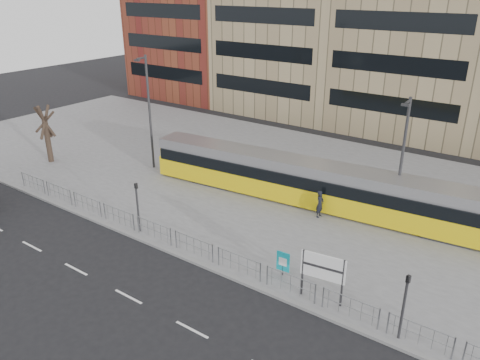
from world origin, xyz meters
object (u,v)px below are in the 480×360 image
Objects in this scene: station_sign at (323,269)px; ad_panel at (283,262)px; traffic_light_west at (137,201)px; lamp_post_east at (402,155)px; traffic_light_east at (405,299)px; pedestrian at (320,204)px; lamp_post_west at (149,109)px; tram at (320,185)px; bare_tree at (42,103)px.

ad_panel is at bearing 156.45° from station_sign.
traffic_light_west is 0.40× the size of lamp_post_east.
traffic_light_east reaches higher than station_sign.
traffic_light_west is at bearing 134.93° from pedestrian.
lamp_post_west is at bearing -172.62° from lamp_post_east.
lamp_post_east is (3.93, 2.47, 3.36)m from pedestrian.
tram is 2.84× the size of lamp_post_west.
ad_panel is 24.59m from bare_tree.
station_sign is 0.28× the size of lamp_post_west.
pedestrian is 0.57× the size of traffic_light_west.
traffic_light_east is 11.39m from lamp_post_east.
pedestrian is 0.25× the size of bare_tree.
traffic_light_east is 0.35× the size of lamp_post_west.
traffic_light_west is at bearing -177.31° from ad_panel.
tram reaches higher than pedestrian.
traffic_light_east is at bearing -14.04° from station_sign.
bare_tree is (-26.59, -6.33, 0.71)m from lamp_post_east.
station_sign is at bearing -153.03° from pedestrian.
station_sign is 2.73m from ad_panel.
lamp_post_west is at bearing 146.28° from traffic_light_west.
traffic_light_east is at bearing -13.42° from ad_panel.
tram reaches higher than ad_panel.
tram is 10.32× the size of station_sign.
ad_panel is 0.76× the size of pedestrian.
traffic_light_west is at bearing -15.26° from bare_tree.
traffic_light_west is at bearing -49.40° from lamp_post_west.
bare_tree is at bearing -171.62° from tram.
traffic_light_east is 0.40× the size of lamp_post_east.
lamp_post_west is at bearing -179.50° from tram.
bare_tree reaches higher than ad_panel.
tram is 12.71m from traffic_light_east.
lamp_post_west reaches higher than traffic_light_east.
pedestrian is at bearing -147.87° from lamp_post_east.
bare_tree reaches higher than pedestrian.
station_sign is 26.98m from bare_tree.
lamp_post_west is (-22.41, 8.10, 2.82)m from traffic_light_east.
tram is 11.82m from traffic_light_west.
ad_panel is 6.50m from traffic_light_east.
traffic_light_west and traffic_light_east have the same top height.
traffic_light_east is 30.76m from bare_tree.
tram is 3.55× the size of bare_tree.
bare_tree reaches higher than station_sign.
station_sign is at bearing 16.95° from traffic_light_west.
pedestrian is at bearing 98.09° from ad_panel.
lamp_post_east is (18.67, 2.42, -0.56)m from lamp_post_west.
station_sign is at bearing -90.43° from lamp_post_east.
lamp_post_west is 8.84m from bare_tree.
lamp_post_west reaches higher than tram.
pedestrian is at bearing 150.71° from traffic_light_east.
tram is at bearing 5.81° from lamp_post_west.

